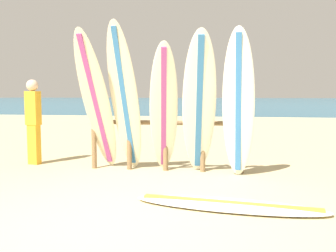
{
  "coord_description": "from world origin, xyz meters",
  "views": [
    {
      "loc": [
        1.22,
        -3.49,
        1.38
      ],
      "look_at": [
        0.22,
        3.19,
        0.77
      ],
      "focal_mm": 39.24,
      "sensor_mm": 36.0,
      "label": 1
    }
  ],
  "objects_px": {
    "beachgoer_standing": "(33,118)",
    "surfboard_leaning_center_right": "(238,104)",
    "surfboard_lying_on_sand": "(229,205)",
    "surfboard_leaning_center": "(199,105)",
    "surfboard_leaning_far_left": "(97,103)",
    "surfboard_leaning_center_left": "(164,110)",
    "surfboard_leaning_left": "(125,99)",
    "surfboard_rack": "(165,137)"
  },
  "relations": [
    {
      "from": "surfboard_leaning_center_right",
      "to": "surfboard_lying_on_sand",
      "type": "bearing_deg",
      "value": -95.67
    },
    {
      "from": "surfboard_leaning_far_left",
      "to": "beachgoer_standing",
      "type": "distance_m",
      "value": 1.56
    },
    {
      "from": "surfboard_leaning_far_left",
      "to": "beachgoer_standing",
      "type": "height_order",
      "value": "surfboard_leaning_far_left"
    },
    {
      "from": "surfboard_leaning_far_left",
      "to": "surfboard_lying_on_sand",
      "type": "xyz_separation_m",
      "value": [
        2.25,
        -1.71,
        -1.18
      ]
    },
    {
      "from": "surfboard_leaning_center",
      "to": "surfboard_leaning_far_left",
      "type": "bearing_deg",
      "value": 177.13
    },
    {
      "from": "surfboard_rack",
      "to": "surfboard_leaning_center_left",
      "type": "height_order",
      "value": "surfboard_leaning_center_left"
    },
    {
      "from": "surfboard_leaning_far_left",
      "to": "surfboard_leaning_center_left",
      "type": "distance_m",
      "value": 1.19
    },
    {
      "from": "surfboard_leaning_center",
      "to": "surfboard_leaning_center_right",
      "type": "relative_size",
      "value": 0.98
    },
    {
      "from": "surfboard_leaning_center_left",
      "to": "beachgoer_standing",
      "type": "xyz_separation_m",
      "value": [
        -2.63,
        0.53,
        -0.19
      ]
    },
    {
      "from": "surfboard_leaning_center",
      "to": "surfboard_leaning_center_right",
      "type": "xyz_separation_m",
      "value": [
        0.63,
        -0.06,
        0.02
      ]
    },
    {
      "from": "surfboard_leaning_center",
      "to": "surfboard_leaning_center_right",
      "type": "bearing_deg",
      "value": -5.36
    },
    {
      "from": "surfboard_leaning_left",
      "to": "surfboard_lying_on_sand",
      "type": "distance_m",
      "value": 2.75
    },
    {
      "from": "surfboard_lying_on_sand",
      "to": "beachgoer_standing",
      "type": "distance_m",
      "value": 4.4
    },
    {
      "from": "surfboard_leaning_center_right",
      "to": "surfboard_lying_on_sand",
      "type": "distance_m",
      "value": 1.96
    },
    {
      "from": "surfboard_leaning_left",
      "to": "surfboard_leaning_center",
      "type": "height_order",
      "value": "surfboard_leaning_left"
    },
    {
      "from": "surfboard_lying_on_sand",
      "to": "beachgoer_standing",
      "type": "xyz_separation_m",
      "value": [
        -3.7,
        2.21,
        0.87
      ]
    },
    {
      "from": "surfboard_lying_on_sand",
      "to": "surfboard_leaning_center_right",
      "type": "bearing_deg",
      "value": 84.33
    },
    {
      "from": "surfboard_lying_on_sand",
      "to": "surfboard_rack",
      "type": "bearing_deg",
      "value": 118.56
    },
    {
      "from": "surfboard_leaning_left",
      "to": "surfboard_lying_on_sand",
      "type": "height_order",
      "value": "surfboard_leaning_left"
    },
    {
      "from": "surfboard_rack",
      "to": "surfboard_leaning_center_right",
      "type": "xyz_separation_m",
      "value": [
        1.24,
        -0.43,
        0.59
      ]
    },
    {
      "from": "surfboard_rack",
      "to": "surfboard_leaning_center_left",
      "type": "bearing_deg",
      "value": -86.61
    },
    {
      "from": "surfboard_leaning_center",
      "to": "surfboard_lying_on_sand",
      "type": "distance_m",
      "value": 2.04
    },
    {
      "from": "surfboard_leaning_far_left",
      "to": "surfboard_leaning_center_left",
      "type": "bearing_deg",
      "value": -1.65
    },
    {
      "from": "surfboard_leaning_center_left",
      "to": "beachgoer_standing",
      "type": "height_order",
      "value": "surfboard_leaning_center_left"
    },
    {
      "from": "surfboard_leaning_far_left",
      "to": "surfboard_leaning_center",
      "type": "relative_size",
      "value": 1.03
    },
    {
      "from": "surfboard_leaning_center",
      "to": "beachgoer_standing",
      "type": "xyz_separation_m",
      "value": [
        -3.23,
        0.58,
        -0.28
      ]
    },
    {
      "from": "surfboard_leaning_far_left",
      "to": "surfboard_leaning_center_left",
      "type": "height_order",
      "value": "surfboard_leaning_far_left"
    },
    {
      "from": "surfboard_leaning_center_left",
      "to": "surfboard_lying_on_sand",
      "type": "distance_m",
      "value": 2.26
    },
    {
      "from": "surfboard_rack",
      "to": "surfboard_leaning_center_right",
      "type": "relative_size",
      "value": 1.15
    },
    {
      "from": "surfboard_rack",
      "to": "beachgoer_standing",
      "type": "relative_size",
      "value": 1.68
    },
    {
      "from": "surfboard_rack",
      "to": "surfboard_leaning_center_right",
      "type": "bearing_deg",
      "value": -19.22
    },
    {
      "from": "surfboard_leaning_center",
      "to": "surfboard_lying_on_sand",
      "type": "relative_size",
      "value": 0.99
    },
    {
      "from": "surfboard_leaning_center_left",
      "to": "surfboard_leaning_center",
      "type": "height_order",
      "value": "surfboard_leaning_center"
    },
    {
      "from": "beachgoer_standing",
      "to": "surfboard_lying_on_sand",
      "type": "bearing_deg",
      "value": -30.82
    },
    {
      "from": "surfboard_leaning_center_right",
      "to": "surfboard_lying_on_sand",
      "type": "xyz_separation_m",
      "value": [
        -0.16,
        -1.57,
        -1.16
      ]
    },
    {
      "from": "beachgoer_standing",
      "to": "surfboard_leaning_center_right",
      "type": "bearing_deg",
      "value": -9.44
    },
    {
      "from": "surfboard_leaning_left",
      "to": "surfboard_leaning_center_left",
      "type": "distance_m",
      "value": 0.71
    },
    {
      "from": "surfboard_leaning_center_right",
      "to": "surfboard_rack",
      "type": "bearing_deg",
      "value": 160.78
    },
    {
      "from": "surfboard_leaning_left",
      "to": "surfboard_leaning_center_left",
      "type": "xyz_separation_m",
      "value": [
        0.68,
        -0.04,
        -0.18
      ]
    },
    {
      "from": "surfboard_leaning_left",
      "to": "beachgoer_standing",
      "type": "xyz_separation_m",
      "value": [
        -1.95,
        0.48,
        -0.37
      ]
    },
    {
      "from": "surfboard_leaning_left",
      "to": "surfboard_leaning_center_right",
      "type": "distance_m",
      "value": 1.92
    },
    {
      "from": "surfboard_rack",
      "to": "surfboard_leaning_center",
      "type": "distance_m",
      "value": 0.92
    }
  ]
}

